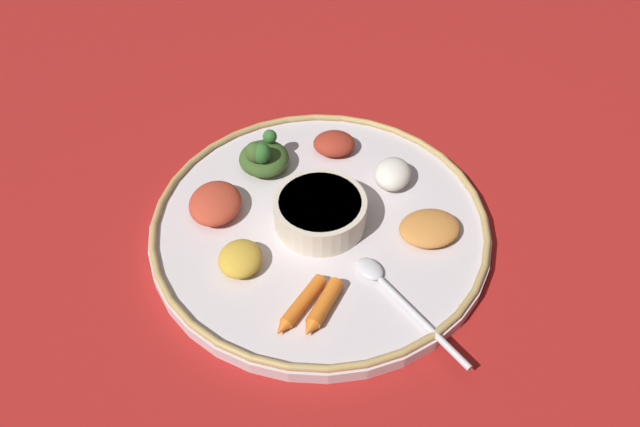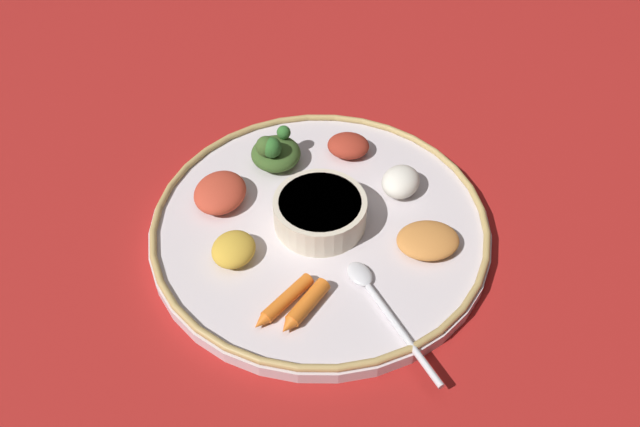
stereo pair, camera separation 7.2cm
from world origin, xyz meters
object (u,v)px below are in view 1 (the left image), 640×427
(carrot_near_spoon, at_px, (300,305))
(center_bowl, at_px, (320,211))
(spoon, at_px, (393,293))
(greens_pile, at_px, (263,157))
(carrot_outer, at_px, (322,307))

(carrot_near_spoon, bearing_deg, center_bowl, -34.20)
(center_bowl, relative_size, spoon, 0.64)
(spoon, height_order, greens_pile, greens_pile)
(center_bowl, distance_m, greens_pile, 0.11)
(carrot_near_spoon, relative_size, carrot_outer, 1.14)
(center_bowl, height_order, carrot_outer, center_bowl)
(center_bowl, height_order, greens_pile, greens_pile)
(center_bowl, xyz_separation_m, carrot_near_spoon, (-0.10, 0.07, -0.01))
(carrot_outer, bearing_deg, greens_pile, -5.99)
(carrot_near_spoon, bearing_deg, carrot_outer, -123.64)
(greens_pile, bearing_deg, spoon, -167.46)
(spoon, distance_m, greens_pile, 0.24)
(spoon, bearing_deg, carrot_near_spoon, 75.68)
(center_bowl, bearing_deg, carrot_near_spoon, 145.80)
(spoon, height_order, carrot_outer, carrot_outer)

